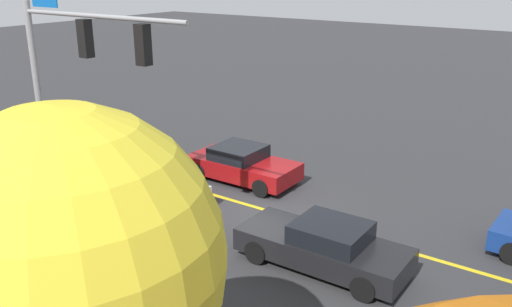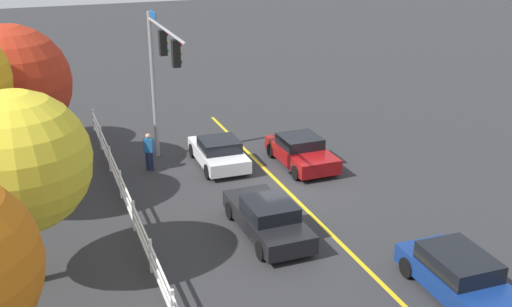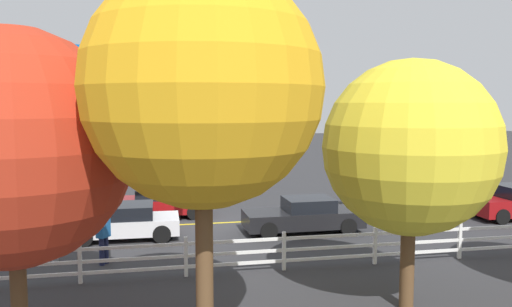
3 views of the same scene
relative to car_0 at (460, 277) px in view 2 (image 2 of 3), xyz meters
name	(u,v)px [view 2 (image 2 of 3)]	position (x,y,z in m)	size (l,w,h in m)	color
ground_plane	(283,187)	(8.91, 1.74, -0.65)	(120.00, 120.00, 0.00)	#2D2D30
lane_center_stripe	(328,231)	(4.91, 1.74, -0.65)	(28.00, 0.16, 0.01)	gold
signal_assembly	(161,64)	(12.41, 5.79, 4.04)	(6.18, 0.37, 6.72)	gray
car_0	(460,277)	(0.00, 0.00, 0.00)	(4.33, 1.96, 1.33)	navy
car_1	(268,218)	(5.45, 3.82, -0.02)	(4.53, 1.88, 1.31)	black
car_3	(301,152)	(10.86, 0.06, -0.02)	(4.10, 1.99, 1.30)	maroon
car_4	(219,152)	(12.11, 3.49, -0.04)	(3.93, 1.96, 1.27)	silver
pedestrian	(149,150)	(12.64, 6.48, 0.27)	(0.43, 0.48, 1.69)	#191E3F
white_rail_fence	(142,234)	(5.91, 8.10, -0.05)	(26.10, 0.10, 1.15)	white
tree_0	(11,84)	(13.84, 11.62, 3.41)	(4.80, 4.80, 6.47)	brown
tree_4	(18,162)	(5.19, 11.50, 3.25)	(4.13, 4.13, 5.98)	brown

